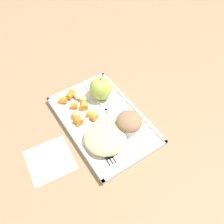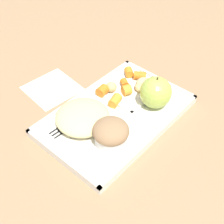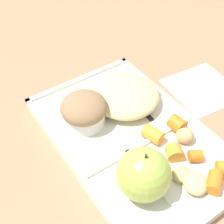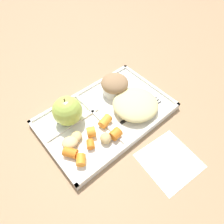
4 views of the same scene
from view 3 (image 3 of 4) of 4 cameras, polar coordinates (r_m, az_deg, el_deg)
ground at (r=0.53m, az=3.55°, el=-5.46°), size 6.00×6.00×0.00m
lunch_tray at (r=0.53m, az=3.62°, el=-4.96°), size 0.35×0.23×0.02m
green_apple at (r=0.43m, az=5.82°, el=-11.26°), size 0.08×0.08×0.08m
bran_muffin at (r=0.52m, az=-5.14°, el=0.28°), size 0.08×0.08×0.06m
carrot_slice_near_corner at (r=0.49m, az=11.38°, el=-7.29°), size 0.03×0.03×0.03m
carrot_slice_small at (r=0.48m, az=18.22°, el=-12.11°), size 0.04×0.04×0.02m
carrot_slice_center at (r=0.50m, az=15.04°, el=-7.76°), size 0.03×0.03×0.02m
carrot_slice_tilted at (r=0.53m, az=11.83°, el=-2.15°), size 0.03×0.03×0.03m
carrot_slice_back at (r=0.51m, az=7.49°, el=-4.08°), size 0.04×0.03×0.02m
potato_chunk_golden at (r=0.48m, az=12.70°, el=-11.10°), size 0.04×0.04×0.02m
potato_chunk_browned at (r=0.52m, az=13.20°, el=-4.25°), size 0.04×0.04×0.02m
potato_chunk_wedge at (r=0.47m, az=14.95°, el=-12.51°), size 0.05×0.05×0.02m
egg_noodle_pile at (r=0.56m, az=2.43°, el=3.15°), size 0.12×0.12×0.04m
meatball_center at (r=0.58m, az=5.31°, el=4.01°), size 0.03×0.03×0.03m
meatball_front at (r=0.56m, az=2.84°, el=3.07°), size 0.04×0.04×0.04m
meatball_back at (r=0.54m, az=4.35°, el=0.70°), size 0.03×0.03×0.03m
plastic_fork at (r=0.59m, az=2.78°, el=3.50°), size 0.14×0.03×0.00m
paper_napkin at (r=0.65m, az=16.20°, el=4.21°), size 0.14×0.14×0.00m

